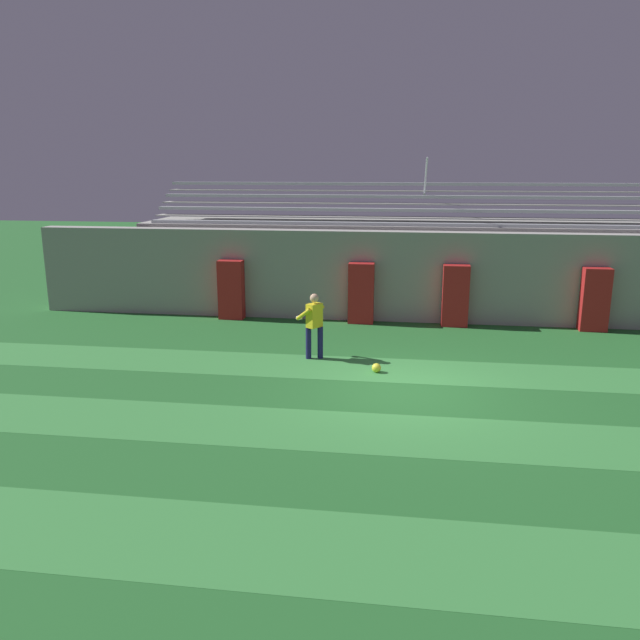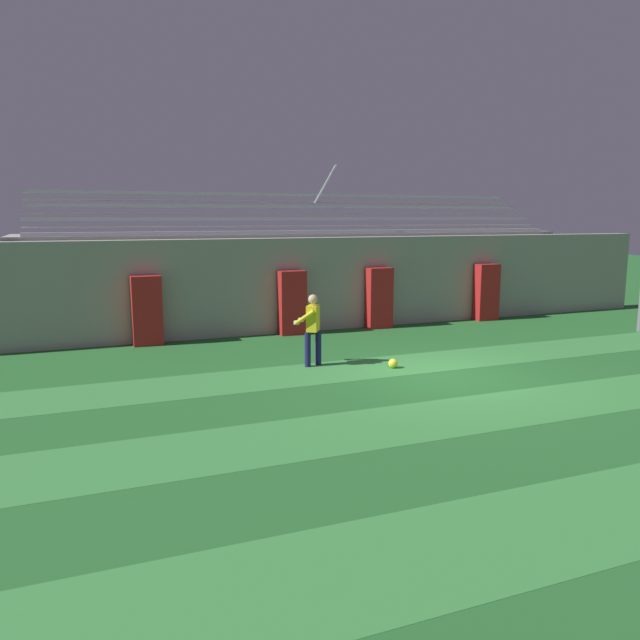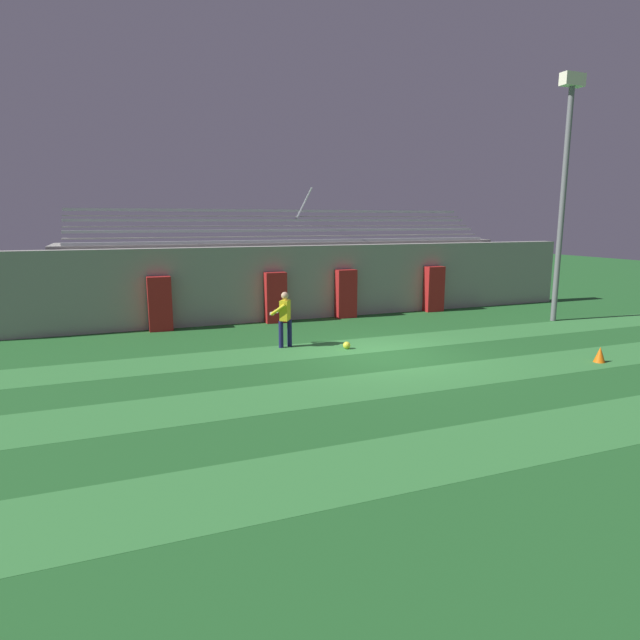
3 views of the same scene
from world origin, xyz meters
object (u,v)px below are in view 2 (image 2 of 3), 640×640
object	(u,v)px
padding_pillar_far_left	(147,311)
soccer_ball	(393,363)
padding_pillar_gate_left	(292,303)
padding_pillar_gate_right	(379,298)
padding_pillar_far_right	(486,292)
goalkeeper	(312,325)

from	to	relation	value
padding_pillar_far_left	soccer_ball	bearing A→B (deg)	-44.62
padding_pillar_gate_left	soccer_ball	bearing A→B (deg)	-81.31
padding_pillar_gate_right	padding_pillar_far_left	bearing A→B (deg)	180.00
padding_pillar_gate_right	soccer_ball	size ratio (longest dim) A/B	8.50
padding_pillar_far_right	padding_pillar_gate_right	bearing A→B (deg)	180.00
padding_pillar_far_left	goalkeeper	world-z (taller)	padding_pillar_far_left
padding_pillar_far_right	goalkeeper	world-z (taller)	padding_pillar_far_right
soccer_ball	goalkeeper	bearing A→B (deg)	150.85
padding_pillar_gate_left	padding_pillar_gate_right	distance (m)	2.85
goalkeeper	padding_pillar_far_right	bearing A→B (deg)	26.60
padding_pillar_gate_right	padding_pillar_far_right	size ratio (longest dim) A/B	1.00
padding_pillar_gate_right	padding_pillar_far_left	world-z (taller)	same
padding_pillar_far_right	goalkeeper	distance (m)	8.69
soccer_ball	padding_pillar_far_left	bearing A→B (deg)	135.38
padding_pillar_gate_left	soccer_ball	xyz separation A→B (m)	(0.73, -4.80, -0.83)
goalkeeper	padding_pillar_far_left	bearing A→B (deg)	129.74
padding_pillar_gate_left	padding_pillar_far_right	size ratio (longest dim) A/B	1.00
padding_pillar_far_left	goalkeeper	distance (m)	5.06
padding_pillar_far_right	soccer_ball	world-z (taller)	padding_pillar_far_right
padding_pillar_gate_left	padding_pillar_far_left	size ratio (longest dim) A/B	1.00
padding_pillar_gate_right	padding_pillar_far_right	xyz separation A→B (m)	(4.02, 0.00, 0.00)
padding_pillar_gate_left	padding_pillar_far_left	xyz separation A→B (m)	(-4.13, 0.00, 0.00)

